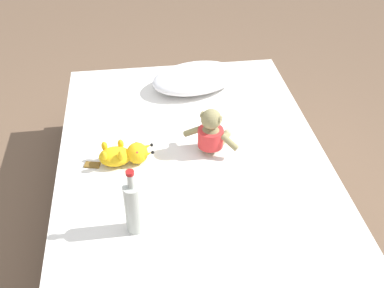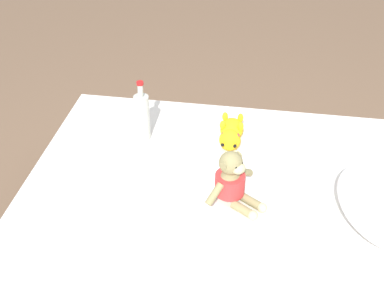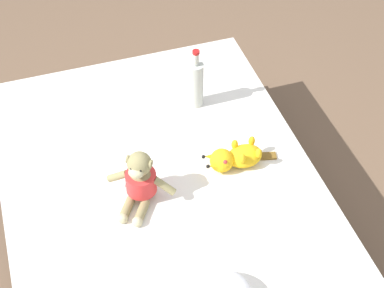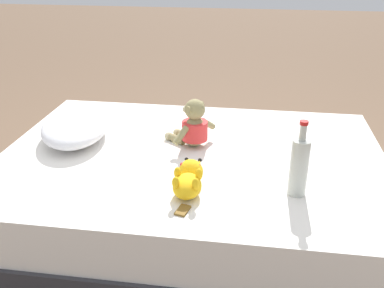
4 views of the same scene
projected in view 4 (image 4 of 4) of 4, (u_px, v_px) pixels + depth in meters
ground_plane at (192, 229)px, 2.20m from camera, size 16.00×16.00×0.00m
bed at (192, 193)px, 2.11m from camera, size 1.31×1.81×0.42m
pillow at (76, 126)px, 2.16m from camera, size 0.57×0.44×0.12m
plush_monkey at (193, 127)px, 2.07m from camera, size 0.26×0.25×0.24m
plush_yellow_creature at (189, 179)px, 1.71m from camera, size 0.33×0.11×0.10m
glass_bottle at (299, 166)px, 1.65m from camera, size 0.07×0.07×0.30m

